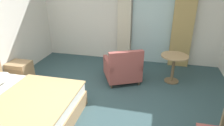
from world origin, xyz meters
name	(u,v)px	position (x,y,z in m)	size (l,w,h in m)	color
ground	(103,120)	(0.00, 0.00, -0.05)	(5.89, 6.43, 0.10)	#334C51
wall_back	(130,18)	(0.00, 2.95, 1.30)	(5.49, 0.12, 2.59)	silver
balcony_glass_door	(153,25)	(0.68, 2.87, 1.14)	(1.17, 0.02, 2.28)	silver
curtain_panel_left	(124,22)	(-0.12, 2.77, 1.20)	(0.38, 0.10, 2.39)	beige
curtain_panel_right	(183,25)	(1.48, 2.77, 1.20)	(0.55, 0.10, 2.39)	tan
bed	(15,109)	(-1.46, -0.44, 0.27)	(1.99, 1.68, 0.95)	tan
nightstand	(20,72)	(-2.34, 0.89, 0.25)	(0.50, 0.43, 0.51)	tan
armchair_by_window	(123,69)	(0.09, 1.47, 0.34)	(1.06, 1.06, 0.88)	#9E4C47
round_cafe_table	(174,62)	(1.28, 1.74, 0.51)	(0.63, 0.63, 0.69)	tan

